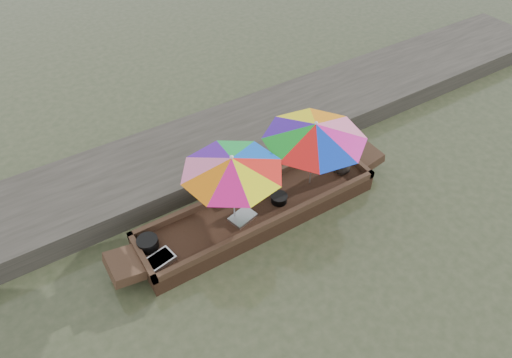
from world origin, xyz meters
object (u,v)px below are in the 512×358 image
charcoal_grill (279,199)px  cooking_pot (148,243)px  tray_scallop (243,217)px  boat_hull (259,212)px  tray_crayfish (160,260)px  vendor (345,152)px  supply_bag (252,189)px  umbrella_bow (233,188)px  umbrella_stern (313,154)px

charcoal_grill → cooking_pot: bearing=173.0°
tray_scallop → charcoal_grill: 0.84m
cooking_pot → boat_hull: bearing=-5.4°
boat_hull → tray_scallop: bearing=-166.4°
boat_hull → tray_scallop: (-0.44, -0.11, 0.21)m
tray_crayfish → tray_scallop: (1.74, 0.10, -0.01)m
tray_crayfish → vendor: (4.23, 0.12, 0.49)m
tray_crayfish → charcoal_grill: size_ratio=1.55×
cooking_pot → vendor: bearing=-4.0°
charcoal_grill → supply_bag: bearing=124.7°
vendor → tray_crayfish: bearing=-20.9°
umbrella_bow → supply_bag: bearing=31.2°
tray_scallop → umbrella_stern: (1.69, 0.11, 0.74)m
cooking_pot → vendor: vendor is taller
tray_crayfish → charcoal_grill: bearing=2.0°
tray_crayfish → umbrella_bow: (1.63, 0.20, 0.73)m
tray_crayfish → tray_scallop: 1.75m
tray_crayfish → umbrella_bow: umbrella_bow is taller
boat_hull → tray_crayfish: bearing=-174.7°
charcoal_grill → vendor: size_ratio=0.29×
cooking_pot → vendor: (4.28, -0.30, 0.44)m
tray_crayfish → supply_bag: size_ratio=1.75×
tray_scallop → charcoal_grill: size_ratio=1.55×
vendor → umbrella_stern: size_ratio=0.53×
tray_crayfish → supply_bag: 2.32m
boat_hull → umbrella_stern: (1.25, 0.00, 0.95)m
tray_crayfish → vendor: size_ratio=0.45×
umbrella_bow → charcoal_grill: bearing=-6.7°
charcoal_grill → umbrella_bow: 1.19m
umbrella_stern → cooking_pot: bearing=176.5°
tray_crayfish → tray_scallop: tray_crayfish is taller
boat_hull → umbrella_stern: umbrella_stern is taller
tray_scallop → vendor: (2.49, 0.02, 0.51)m
tray_crayfish → supply_bag: bearing=14.5°
vendor → umbrella_stern: 0.84m
supply_bag → umbrella_stern: bearing=-17.6°
cooking_pot → umbrella_stern: bearing=-3.5°
charcoal_grill → vendor: bearing=0.9°
supply_bag → umbrella_stern: (1.18, -0.38, 0.65)m
supply_bag → vendor: 2.08m
tray_scallop → umbrella_stern: bearing=3.6°
supply_bag → umbrella_stern: umbrella_stern is taller
charcoal_grill → vendor: 1.71m
cooking_pot → tray_crayfish: bearing=-83.1°
cooking_pot → tray_scallop: size_ratio=0.78×
tray_crayfish → cooking_pot: bearing=96.9°
tray_scallop → boat_hull: bearing=13.6°
charcoal_grill → supply_bag: size_ratio=1.13×
tray_scallop → umbrella_bow: (-0.12, 0.11, 0.74)m
supply_bag → umbrella_bow: size_ratio=0.15×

